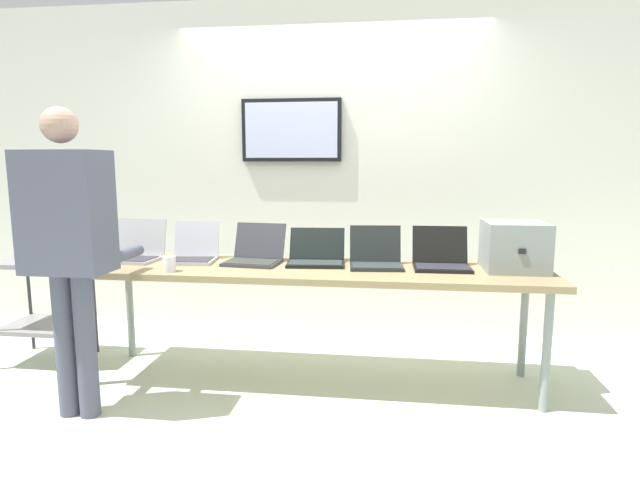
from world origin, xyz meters
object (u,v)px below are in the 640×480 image
workbench (312,275)px  equipment_box (514,246)px  coffee_mug (169,264)px  person (68,234)px  storage_cart (43,294)px  laptop_station_0 (134,251)px  laptop_station_5 (441,259)px  laptop_station_1 (193,252)px  laptop_station_4 (376,257)px  laptop_station_3 (316,256)px  laptop_station_2 (255,254)px

workbench → equipment_box: 1.26m
equipment_box → coffee_mug: bearing=-171.3°
person → storage_cart: size_ratio=2.29×
workbench → laptop_station_0: 1.24m
laptop_station_5 → storage_cart: bearing=179.9°
laptop_station_1 → coffee_mug: 0.36m
equipment_box → laptop_station_1: bearing=178.9°
equipment_box → laptop_station_5: equipment_box is taller
laptop_station_0 → laptop_station_4: size_ratio=1.13×
laptop_station_5 → storage_cart: (-2.74, 0.00, -0.32)m
equipment_box → laptop_station_5: size_ratio=1.06×
laptop_station_0 → coffee_mug: bearing=-40.1°
laptop_station_3 → laptop_station_4: (0.39, -0.04, 0.01)m
laptop_station_2 → coffee_mug: size_ratio=4.03×
workbench → laptop_station_2: bearing=167.3°
laptop_station_1 → laptop_station_4: (1.22, -0.04, -0.00)m
laptop_station_1 → laptop_station_3: 0.83m
laptop_station_1 → storage_cart: (-1.11, -0.02, -0.32)m
laptop_station_3 → coffee_mug: (-0.85, -0.36, -0.00)m
coffee_mug → storage_cart: 1.19m
laptop_station_2 → laptop_station_0: bearing=179.7°
equipment_box → laptop_station_1: 2.06m
laptop_station_1 → laptop_station_2: (0.43, -0.02, -0.00)m
workbench → laptop_station_3: (0.01, 0.11, 0.10)m
person → coffee_mug: 0.59m
laptop_station_2 → coffee_mug: (-0.44, -0.34, -0.01)m
equipment_box → storage_cart: equipment_box is taller
laptop_station_0 → storage_cart: (-0.69, -0.00, -0.33)m
laptop_station_2 → person: person is taller
equipment_box → laptop_station_2: equipment_box is taller
coffee_mug → laptop_station_1: bearing=87.9°
laptop_station_1 → person: person is taller
laptop_station_0 → person: 0.74m
laptop_station_3 → storage_cart: laptop_station_3 is taller
laptop_station_1 → laptop_station_0: bearing=-177.9°
laptop_station_3 → laptop_station_0: bearing=-179.1°
laptop_station_4 → laptop_station_5: laptop_station_4 is taller
laptop_station_3 → laptop_station_5: laptop_station_5 is taller
workbench → storage_cart: size_ratio=3.99×
workbench → laptop_station_4: (0.40, 0.07, 0.11)m
laptop_station_1 → laptop_station_4: laptop_station_1 is taller
workbench → person: 1.41m
equipment_box → laptop_station_4: size_ratio=1.05×
coffee_mug → person: bearing=-136.7°
laptop_station_5 → laptop_station_4: bearing=-178.0°
equipment_box → coffee_mug: (-2.07, -0.32, -0.10)m
laptop_station_4 → equipment_box: bearing=-0.0°
laptop_station_4 → laptop_station_0: bearing=179.2°
equipment_box → laptop_station_4: 0.84m
workbench → laptop_station_0: bearing=175.8°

